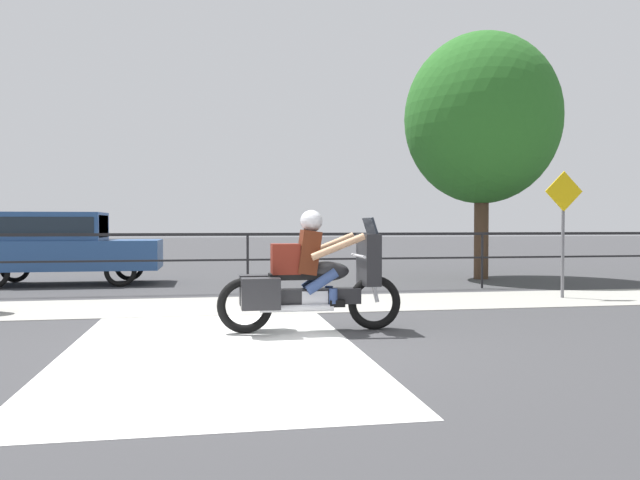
{
  "coord_description": "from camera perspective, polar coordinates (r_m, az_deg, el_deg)",
  "views": [
    {
      "loc": [
        -0.74,
        -7.37,
        1.4
      ],
      "look_at": [
        0.77,
        1.24,
        1.18
      ],
      "focal_mm": 35.0,
      "sensor_mm": 36.0,
      "label": 1
    }
  ],
  "objects": [
    {
      "name": "ground_plane",
      "position": [
        7.54,
        -4.19,
        -9.24
      ],
      "size": [
        120.0,
        120.0,
        0.0
      ],
      "primitive_type": "plane",
      "color": "#38383A"
    },
    {
      "name": "tree_behind_sign",
      "position": [
        16.63,
        14.59,
        10.65
      ],
      "size": [
        3.92,
        3.92,
        6.24
      ],
      "color": "#473323",
      "rests_on": "ground"
    },
    {
      "name": "sidewalk_band",
      "position": [
        10.89,
        -6.0,
        -5.91
      ],
      "size": [
        44.0,
        2.4,
        0.01
      ],
      "primitive_type": "cube",
      "color": "#99968E",
      "rests_on": "ground"
    },
    {
      "name": "street_sign",
      "position": [
        12.61,
        21.36,
        1.92
      ],
      "size": [
        0.76,
        0.06,
        2.4
      ],
      "color": "slate",
      "rests_on": "ground"
    },
    {
      "name": "parked_car",
      "position": [
        15.59,
        -22.62,
        -0.31
      ],
      "size": [
        4.28,
        1.68,
        1.67
      ],
      "rotation": [
        0.0,
        0.0,
        0.04
      ],
      "color": "#284C84",
      "rests_on": "ground"
    },
    {
      "name": "motorcycle",
      "position": [
        8.12,
        -0.91,
        -3.47
      ],
      "size": [
        2.42,
        0.76,
        1.58
      ],
      "rotation": [
        0.0,
        0.0,
        0.0
      ],
      "color": "black",
      "rests_on": "ground"
    },
    {
      "name": "crosswalk_band",
      "position": [
        7.31,
        -9.76,
        -9.57
      ],
      "size": [
        3.22,
        6.0,
        0.01
      ],
      "primitive_type": "cube",
      "color": "silver",
      "rests_on": "ground"
    },
    {
      "name": "fence_railing",
      "position": [
        12.79,
        -6.63,
        -0.52
      ],
      "size": [
        36.0,
        0.05,
        1.22
      ],
      "color": "black",
      "rests_on": "ground"
    }
  ]
}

